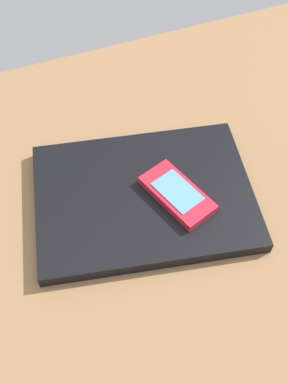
% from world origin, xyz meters
% --- Properties ---
extents(desk_surface, '(1.20, 0.80, 0.03)m').
position_xyz_m(desk_surface, '(0.00, 0.00, 0.01)').
color(desk_surface, olive).
rests_on(desk_surface, ground).
extents(laptop_closed, '(0.34, 0.28, 0.02)m').
position_xyz_m(laptop_closed, '(0.02, -0.05, 0.04)').
color(laptop_closed, black).
rests_on(laptop_closed, desk_surface).
extents(cell_phone_on_laptop, '(0.08, 0.12, 0.01)m').
position_xyz_m(cell_phone_on_laptop, '(-0.02, -0.03, 0.06)').
color(cell_phone_on_laptop, red).
rests_on(cell_phone_on_laptop, laptop_closed).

